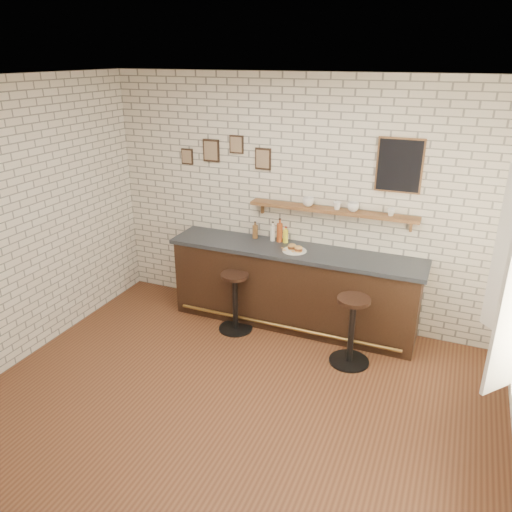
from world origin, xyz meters
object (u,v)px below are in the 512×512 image
(bitters_bottle_brown, at_px, (255,231))
(bar_stool_left, at_px, (235,300))
(sandwich_plate, at_px, (294,251))
(shelf_cup_a, at_px, (308,202))
(bar_stool_right, at_px, (352,328))
(condiment_bottle_yellow, at_px, (286,236))
(bitters_bottle_amber, at_px, (280,232))
(shelf_cup_c, at_px, (353,207))
(ciabatta_sandwich, at_px, (295,248))
(bar_counter, at_px, (293,287))
(shelf_cup_d, at_px, (391,212))
(shelf_cup_b, at_px, (337,206))
(bitters_bottle_white, at_px, (273,233))

(bitters_bottle_brown, height_order, bar_stool_left, bitters_bottle_brown)
(sandwich_plate, xyz_separation_m, shelf_cup_a, (0.07, 0.26, 0.54))
(bitters_bottle_brown, height_order, bar_stool_right, bitters_bottle_brown)
(sandwich_plate, height_order, condiment_bottle_yellow, condiment_bottle_yellow)
(shelf_cup_a, bearing_deg, bitters_bottle_amber, 179.74)
(bar_stool_right, relative_size, shelf_cup_c, 5.97)
(sandwich_plate, bearing_deg, ciabatta_sandwich, 0.00)
(bar_counter, height_order, sandwich_plate, sandwich_plate)
(bitters_bottle_amber, bearing_deg, shelf_cup_d, 1.03)
(bitters_bottle_amber, xyz_separation_m, shelf_cup_c, (0.88, 0.02, 0.42))
(bar_counter, bearing_deg, bar_stool_left, -145.87)
(bar_stool_left, bearing_deg, ciabatta_sandwich, 28.91)
(bar_stool_left, bearing_deg, bitters_bottle_amber, 59.37)
(sandwich_plate, bearing_deg, shelf_cup_b, 31.90)
(shelf_cup_b, bearing_deg, sandwich_plate, 175.04)
(bar_stool_left, height_order, bar_stool_right, bar_stool_right)
(condiment_bottle_yellow, height_order, shelf_cup_c, shelf_cup_c)
(sandwich_plate, relative_size, bar_stool_right, 0.35)
(bar_stool_right, height_order, shelf_cup_b, shelf_cup_b)
(shelf_cup_d, bearing_deg, ciabatta_sandwich, -155.16)
(condiment_bottle_yellow, xyz_separation_m, shelf_cup_a, (0.27, 0.02, 0.46))
(shelf_cup_b, xyz_separation_m, shelf_cup_d, (0.61, 0.00, -0.00))
(bar_stool_right, relative_size, shelf_cup_d, 9.03)
(ciabatta_sandwich, xyz_separation_m, bar_stool_left, (-0.63, -0.35, -0.65))
(condiment_bottle_yellow, bearing_deg, bar_stool_right, -35.66)
(bar_counter, xyz_separation_m, shelf_cup_a, (0.09, 0.20, 1.05))
(ciabatta_sandwich, distance_m, bitters_bottle_white, 0.45)
(bitters_bottle_white, distance_m, shelf_cup_c, 1.07)
(bar_stool_right, height_order, shelf_cup_c, shelf_cup_c)
(bar_stool_left, bearing_deg, shelf_cup_d, 20.22)
(bar_counter, bearing_deg, sandwich_plate, -70.59)
(bar_counter, height_order, shelf_cup_b, shelf_cup_b)
(bar_counter, relative_size, condiment_bottle_yellow, 15.21)
(bitters_bottle_brown, xyz_separation_m, bar_stool_right, (1.45, -0.75, -0.67))
(shelf_cup_a, distance_m, shelf_cup_b, 0.35)
(bitters_bottle_white, xyz_separation_m, bar_stool_left, (-0.25, -0.58, -0.71))
(ciabatta_sandwich, xyz_separation_m, bitters_bottle_amber, (-0.28, 0.24, 0.08))
(bar_counter, distance_m, ciabatta_sandwich, 0.55)
(bar_counter, bearing_deg, shelf_cup_b, 24.62)
(bitters_bottle_amber, xyz_separation_m, shelf_cup_a, (0.34, 0.02, 0.42))
(sandwich_plate, bearing_deg, bar_stool_left, -150.74)
(shelf_cup_d, bearing_deg, sandwich_plate, -155.28)
(shelf_cup_a, relative_size, shelf_cup_c, 1.01)
(shelf_cup_d, bearing_deg, bitters_bottle_amber, -168.41)
(bitters_bottle_white, height_order, shelf_cup_c, shelf_cup_c)
(bitters_bottle_amber, relative_size, shelf_cup_b, 3.16)
(bitters_bottle_amber, relative_size, shelf_cup_d, 3.40)
(ciabatta_sandwich, height_order, bitters_bottle_brown, bitters_bottle_brown)
(shelf_cup_a, height_order, shelf_cup_b, shelf_cup_a)
(bitters_bottle_white, relative_size, bitters_bottle_amber, 0.82)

